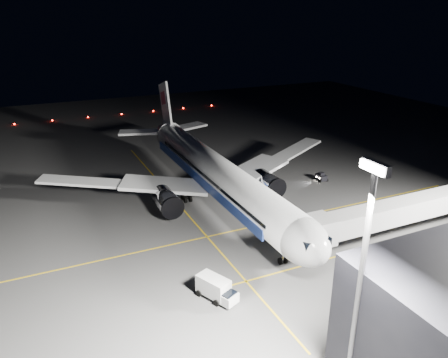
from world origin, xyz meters
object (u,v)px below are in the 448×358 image
airliner (214,172)px  floodlight_mast_south (362,268)px  service_truck (216,288)px  baggage_tug (321,177)px  safety_cone_b (247,201)px  safety_cone_c (224,181)px  jet_bridge (403,210)px  safety_cone_a (268,209)px

airliner → floodlight_mast_south: size_ratio=2.97×
service_truck → baggage_tug: size_ratio=2.34×
safety_cone_b → airliner: bearing=-121.2°
floodlight_mast_south → safety_cone_c: floodlight_mast_south is taller
floodlight_mast_south → airliner: bearing=171.7°
jet_bridge → service_truck: bearing=-86.9°
floodlight_mast_south → baggage_tug: bearing=145.8°
airliner → safety_cone_a: (7.08, 6.27, -4.87)m
safety_cone_a → safety_cone_b: safety_cone_a is taller
safety_cone_a → jet_bridge: bearing=36.4°
jet_bridge → floodlight_mast_south: (18.00, -24.07, 7.79)m
service_truck → safety_cone_a: (-17.54, 16.79, -1.05)m
safety_cone_b → safety_cone_c: 9.79m
service_truck → safety_cone_b: size_ratio=9.93×
service_truck → floodlight_mast_south: bearing=-9.1°
safety_cone_a → safety_cone_c: (-14.00, -1.27, -0.03)m
airliner → safety_cone_b: (2.87, 4.73, -4.90)m
safety_cone_b → baggage_tug: bearing=99.7°
floodlight_mast_south → safety_cone_c: (-48.00, 11.01, -12.11)m
airliner → safety_cone_c: 9.85m
airliner → service_truck: 27.05m
airliner → baggage_tug: (-0.08, 21.99, -4.43)m
jet_bridge → baggage_tug: (-23.16, 3.94, -3.85)m
floodlight_mast_south → safety_cone_b: size_ratio=39.16×
airliner → service_truck: airliner is taller
service_truck → safety_cone_b: service_truck is taller
baggage_tug → safety_cone_a: bearing=-63.0°
airliner → floodlight_mast_south: floodlight_mast_south is taller
baggage_tug → safety_cone_c: baggage_tug is taller
airliner → safety_cone_b: airliner is taller
safety_cone_a → safety_cone_b: size_ratio=1.11×
safety_cone_a → safety_cone_b: 4.48m
safety_cone_a → safety_cone_c: bearing=-174.8°
safety_cone_a → safety_cone_b: (-4.21, -1.54, -0.03)m
safety_cone_b → safety_cone_c: (-9.79, 0.27, -0.00)m
airliner → safety_cone_b: 7.39m
baggage_tug → airliner: bearing=-87.3°
jet_bridge → floodlight_mast_south: floodlight_mast_south is taller
safety_cone_c → safety_cone_b: bearing=-1.6°
service_truck → airliner: bearing=132.4°
baggage_tug → safety_cone_a: size_ratio=3.83×
safety_cone_a → safety_cone_c: size_ratio=1.13×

